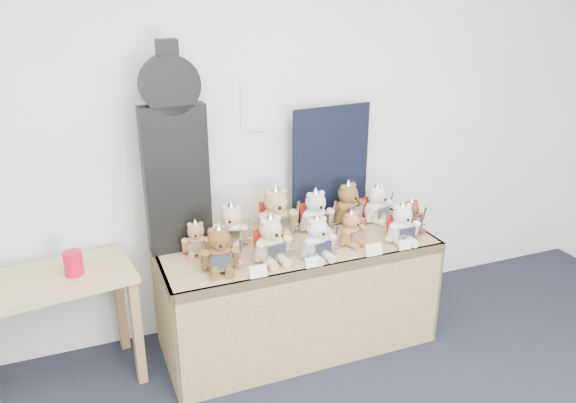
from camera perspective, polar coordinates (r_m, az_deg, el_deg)
name	(u,v)px	position (r m, az deg, el deg)	size (l,w,h in m)	color
room_shell	(257,107)	(3.46, -3.13, 9.54)	(6.00, 6.00, 6.00)	white
display_table	(301,269)	(3.38, 1.34, -6.92)	(1.65, 0.69, 0.69)	olive
side_table	(55,297)	(3.30, -22.61, -8.97)	(0.88, 0.57, 0.69)	tan
guitar_case	(175,153)	(3.16, -11.45, 4.87)	(0.36, 0.12, 1.19)	black
navy_board	(331,163)	(3.64, 4.38, 3.93)	(0.56, 0.02, 0.74)	black
red_cup	(73,263)	(3.19, -20.97, -5.89)	(0.10, 0.10, 0.13)	red
teddy_front_far_left	(220,251)	(3.02, -6.95, -5.04)	(0.24, 0.21, 0.29)	brown
teddy_front_left	(271,241)	(3.11, -1.72, -4.05)	(0.25, 0.22, 0.30)	tan
teddy_front_centre	(317,240)	(3.15, 3.01, -3.88)	(0.23, 0.20, 0.28)	beige
teddy_front_right	(352,230)	(3.33, 6.47, -2.87)	(0.20, 0.18, 0.23)	#A2693D
teddy_front_far_right	(402,225)	(3.40, 11.51, -2.36)	(0.23, 0.19, 0.28)	silver
teddy_front_end	(411,217)	(3.57, 12.39, -1.57)	(0.20, 0.17, 0.23)	brown
teddy_back_left	(232,227)	(3.31, -5.74, -2.61)	(0.23, 0.23, 0.29)	#CAB693
teddy_back_centre_left	(276,214)	(3.42, -1.22, -1.32)	(0.28, 0.24, 0.35)	tan
teddy_back_centre_right	(316,213)	(3.49, 2.84, -1.20)	(0.25, 0.21, 0.30)	beige
teddy_back_right	(348,205)	(3.63, 6.15, -0.33)	(0.26, 0.23, 0.31)	brown
teddy_back_end	(377,205)	(3.68, 9.03, -0.40)	(0.23, 0.22, 0.28)	white
teddy_back_far_left	(196,240)	(3.24, -9.32, -3.85)	(0.18, 0.17, 0.23)	#AC8150
entry_card_a	(258,271)	(2.97, -3.02, -7.11)	(0.10, 0.00, 0.07)	silver
entry_card_b	(312,262)	(3.07, 2.46, -6.20)	(0.08, 0.00, 0.06)	silver
entry_card_c	(374,250)	(3.23, 8.72, -4.85)	(0.10, 0.00, 0.07)	silver
entry_card_d	(405,245)	(3.34, 11.81, -4.34)	(0.08, 0.00, 0.06)	silver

